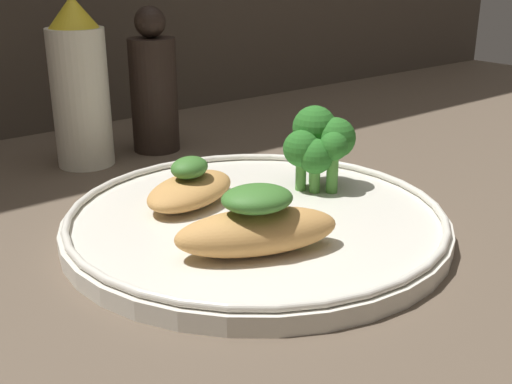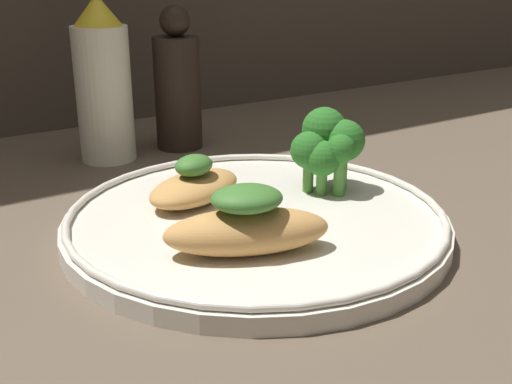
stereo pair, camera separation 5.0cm
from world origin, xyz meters
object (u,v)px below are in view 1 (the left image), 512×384
object	(u,v)px
plate	(256,220)
sauce_bottle	(80,87)
broccoli_bunch	(319,142)
pepper_grinder	(154,88)

from	to	relation	value
plate	sauce_bottle	distance (cm)	26.09
broccoli_bunch	plate	bearing A→B (deg)	-168.50
broccoli_bunch	sauce_bottle	distance (cm)	25.97
plate	pepper_grinder	distance (cm)	26.19
sauce_bottle	pepper_grinder	distance (cm)	8.60
pepper_grinder	plate	bearing A→B (deg)	-102.47
sauce_bottle	pepper_grinder	bearing A→B (deg)	0.00
broccoli_bunch	pepper_grinder	xyz separation A→B (cm)	(-2.90, 23.18, 1.44)
plate	broccoli_bunch	size ratio (longest dim) A/B	4.29
sauce_bottle	plate	bearing A→B (deg)	-83.10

